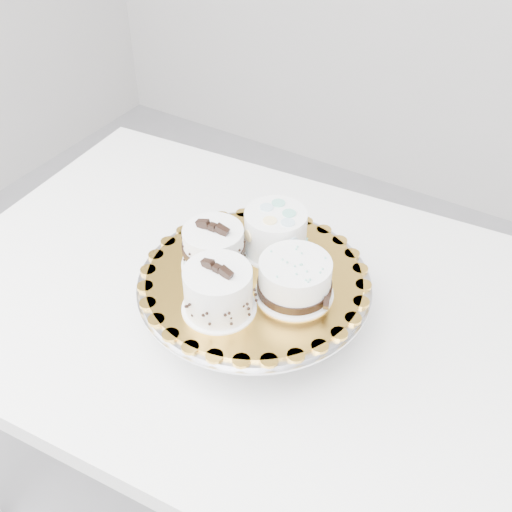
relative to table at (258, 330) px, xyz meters
The scene contains 7 objects.
table is the anchor object (origin of this frame).
cake_stand 0.16m from the table, 65.86° to the right, with size 0.39×0.39×0.10m.
cake_board 0.19m from the table, 65.86° to the right, with size 0.36×0.36×0.01m, color gold.
cake_swirl 0.27m from the table, 83.88° to the right, with size 0.12×0.12×0.09m.
cake_banded 0.23m from the table, 129.04° to the right, with size 0.11×0.11×0.09m.
cake_dots 0.23m from the table, 57.84° to the left, with size 0.13×0.13×0.08m.
cake_ribbon 0.24m from the table, 28.13° to the right, with size 0.15×0.15×0.07m.
Camera 1 is at (0.38, -0.54, 1.56)m, focal length 45.00 mm.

